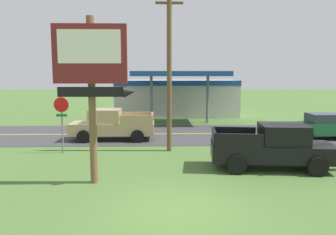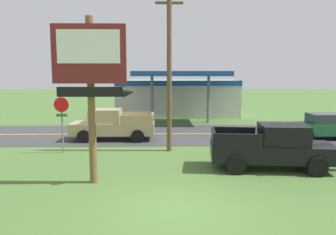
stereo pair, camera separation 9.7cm
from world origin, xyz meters
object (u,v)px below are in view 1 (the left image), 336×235
object	(u,v)px
stop_sign	(62,115)
utility_pole	(169,61)
gas_station	(176,96)
pickup_tan_on_road	(112,125)
pickup_black_parked_on_lawn	(273,147)
car_green_near_lane	(323,126)
motel_sign	(92,72)

from	to	relation	value
stop_sign	utility_pole	xyz separation A→B (m)	(5.59, 0.39, 2.76)
gas_station	pickup_tan_on_road	world-z (taller)	gas_station
pickup_black_parked_on_lawn	car_green_near_lane	world-z (taller)	pickup_black_parked_on_lawn
stop_sign	pickup_tan_on_road	world-z (taller)	stop_sign
stop_sign	pickup_tan_on_road	xyz separation A→B (m)	(2.06, 3.50, -1.06)
utility_pole	car_green_near_lane	world-z (taller)	utility_pole
pickup_black_parked_on_lawn	pickup_tan_on_road	distance (m)	10.39
motel_sign	gas_station	world-z (taller)	motel_sign
gas_station	pickup_black_parked_on_lawn	bearing A→B (deg)	-80.80
utility_pole	motel_sign	bearing A→B (deg)	-118.52
motel_sign	car_green_near_lane	xyz separation A→B (m)	(12.93, 8.52, -3.33)
utility_pole	pickup_black_parked_on_lawn	distance (m)	6.86
motel_sign	stop_sign	distance (m)	6.07
utility_pole	gas_station	world-z (taller)	utility_pole
stop_sign	pickup_black_parked_on_lawn	bearing A→B (deg)	-17.78
stop_sign	gas_station	xyz separation A→B (m)	(6.81, 16.51, -0.08)
gas_station	pickup_tan_on_road	size ratio (longest dim) A/B	2.31
motel_sign	stop_sign	bearing A→B (deg)	117.82
motel_sign	utility_pole	distance (m)	6.19
pickup_black_parked_on_lawn	car_green_near_lane	size ratio (longest dim) A/B	1.28
car_green_near_lane	pickup_black_parked_on_lawn	bearing A→B (deg)	-129.77
gas_station	car_green_near_lane	bearing A→B (deg)	-56.02
motel_sign	utility_pole	world-z (taller)	utility_pole
motel_sign	stop_sign	xyz separation A→B (m)	(-2.65, 5.02, -2.13)
motel_sign	pickup_black_parked_on_lawn	size ratio (longest dim) A/B	1.14
stop_sign	car_green_near_lane	xyz separation A→B (m)	(15.58, 3.50, -1.20)
stop_sign	motel_sign	bearing A→B (deg)	-62.18
pickup_tan_on_road	car_green_near_lane	distance (m)	13.52
gas_station	pickup_black_parked_on_lawn	world-z (taller)	gas_station
stop_sign	car_green_near_lane	world-z (taller)	stop_sign
motel_sign	gas_station	xyz separation A→B (m)	(4.16, 21.53, -2.21)
utility_pole	pickup_tan_on_road	world-z (taller)	utility_pole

